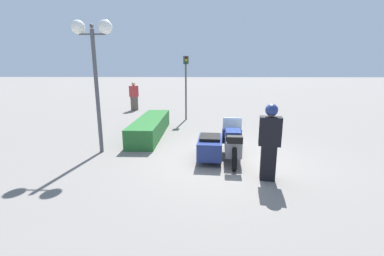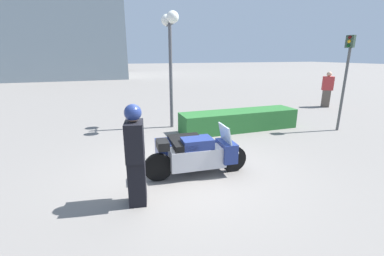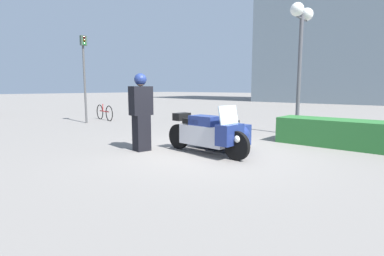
% 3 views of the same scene
% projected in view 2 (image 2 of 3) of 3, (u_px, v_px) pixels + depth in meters
% --- Properties ---
extents(ground_plane, '(160.00, 160.00, 0.00)m').
position_uv_depth(ground_plane, '(188.00, 173.00, 5.97)').
color(ground_plane, slate).
extents(police_motorcycle, '(2.38, 1.43, 1.15)m').
position_uv_depth(police_motorcycle, '(194.00, 151.00, 6.07)').
color(police_motorcycle, black).
rests_on(police_motorcycle, ground).
extents(officer_rider, '(0.40, 0.56, 1.86)m').
position_uv_depth(officer_rider, '(135.00, 153.00, 4.51)').
color(officer_rider, black).
rests_on(officer_rider, ground).
extents(hedge_bush_curbside, '(4.35, 0.99, 0.70)m').
position_uv_depth(hedge_bush_curbside, '(239.00, 120.00, 9.34)').
color(hedge_bush_curbside, '#28662D').
rests_on(hedge_bush_curbside, ground).
extents(twin_lamp_post, '(0.40, 1.21, 4.04)m').
position_uv_depth(twin_lamp_post, '(170.00, 36.00, 8.91)').
color(twin_lamp_post, '#4C4C51').
rests_on(twin_lamp_post, ground).
extents(traffic_light_near, '(0.22, 0.28, 3.28)m').
position_uv_depth(traffic_light_near, '(346.00, 70.00, 8.77)').
color(traffic_light_near, '#4C4C4C').
rests_on(traffic_light_near, ground).
extents(pedestrian_bystander, '(0.60, 0.56, 1.82)m').
position_uv_depth(pedestrian_bystander, '(327.00, 90.00, 13.35)').
color(pedestrian_bystander, brown).
rests_on(pedestrian_bystander, ground).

